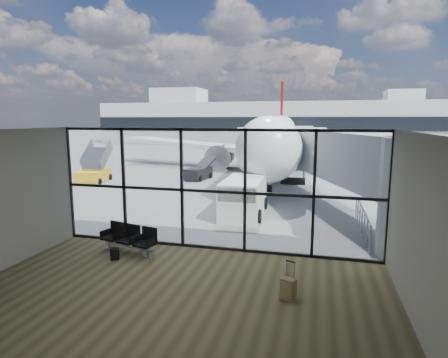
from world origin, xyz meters
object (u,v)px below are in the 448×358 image
at_px(seating_row, 130,237).
at_px(backpack, 115,254).
at_px(suitcase, 288,289).
at_px(service_van, 243,197).
at_px(belt_loader, 199,173).
at_px(airliner, 278,137).
at_px(mobile_stairs, 94,174).

distance_m(seating_row, backpack, 0.93).
distance_m(suitcase, service_van, 9.08).
relative_size(service_van, belt_loader, 1.18).
xyz_separation_m(backpack, belt_loader, (-2.64, 17.47, 0.34)).
bearing_deg(backpack, airliner, 67.61).
bearing_deg(belt_loader, backpack, -71.65).
distance_m(backpack, mobile_stairs, 17.39).
bearing_deg(belt_loader, seating_row, -70.70).
bearing_deg(seating_row, backpack, -86.20).
height_order(seating_row, suitcase, suitcase).
bearing_deg(seating_row, mobile_stairs, 141.72).
distance_m(suitcase, belt_loader, 20.86).
distance_m(suitcase, airliner, 28.95).
bearing_deg(backpack, service_van, 49.37).
xyz_separation_m(suitcase, belt_loader, (-8.68, 18.97, 0.22)).
xyz_separation_m(airliner, belt_loader, (-5.23, -9.65, -2.49)).
xyz_separation_m(suitcase, service_van, (-2.94, 8.57, 0.63)).
xyz_separation_m(seating_row, service_van, (2.95, 6.23, 0.39)).
distance_m(seating_row, belt_loader, 16.86).
xyz_separation_m(service_van, belt_loader, (-5.74, 10.40, -0.41)).
bearing_deg(seating_row, service_van, 78.87).
bearing_deg(backpack, mobile_stairs, 108.49).
distance_m(belt_loader, mobile_stairs, 8.14).
xyz_separation_m(backpack, airliner, (2.59, 27.12, 2.83)).
bearing_deg(belt_loader, mobile_stairs, -146.31).
bearing_deg(airliner, belt_loader, -122.92).
relative_size(backpack, mobile_stairs, 0.11).
relative_size(backpack, belt_loader, 0.12).
distance_m(seating_row, suitcase, 6.34).
xyz_separation_m(backpack, mobile_stairs, (-10.08, 14.17, 0.41)).
bearing_deg(backpack, belt_loader, 81.65).
bearing_deg(service_van, backpack, -115.89).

